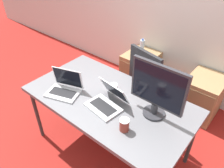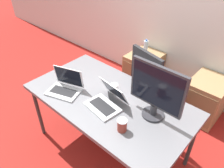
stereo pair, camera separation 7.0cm
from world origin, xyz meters
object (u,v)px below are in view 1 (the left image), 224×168
(laptop_left, at_px, (65,88))
(coffee_cup_brown, at_px, (124,125))
(cabinet_left, at_px, (140,70))
(cabinet_right, at_px, (202,96))
(coffee_cup_white, at_px, (114,88))
(water_bottle, at_px, (142,47))
(monitor, at_px, (157,90))
(office_chair, at_px, (152,95))
(laptop_right, at_px, (107,101))

(laptop_left, relative_size, coffee_cup_brown, 3.30)
(cabinet_left, xyz_separation_m, cabinet_right, (0.99, 0.00, 0.00))
(cabinet_right, height_order, coffee_cup_white, coffee_cup_white)
(laptop_left, distance_m, coffee_cup_brown, 0.76)
(water_bottle, bearing_deg, laptop_left, -89.34)
(cabinet_left, height_order, monitor, monitor)
(water_bottle, bearing_deg, office_chair, -45.00)
(cabinet_left, xyz_separation_m, laptop_left, (0.02, -1.45, 0.52))
(cabinet_left, xyz_separation_m, monitor, (0.87, -1.15, 0.74))
(office_chair, xyz_separation_m, laptop_left, (-0.51, -0.92, 0.40))
(office_chair, relative_size, water_bottle, 4.41)
(coffee_cup_brown, bearing_deg, laptop_left, 178.39)
(cabinet_right, height_order, monitor, monitor)
(water_bottle, xyz_separation_m, coffee_cup_brown, (0.78, -1.47, 0.13))
(office_chair, distance_m, cabinet_left, 0.75)
(coffee_cup_white, relative_size, coffee_cup_brown, 0.77)
(office_chair, distance_m, cabinet_right, 0.71)
(office_chair, relative_size, laptop_right, 3.04)
(cabinet_right, distance_m, coffee_cup_brown, 1.57)
(laptop_left, xyz_separation_m, coffee_cup_brown, (0.76, -0.02, 0.01))
(cabinet_right, distance_m, laptop_left, 1.82)
(laptop_left, relative_size, monitor, 0.73)
(cabinet_left, xyz_separation_m, coffee_cup_white, (0.39, -1.13, 0.51))
(laptop_right, bearing_deg, laptop_left, -165.76)
(cabinet_right, xyz_separation_m, coffee_cup_white, (-0.60, -1.13, 0.51))
(laptop_left, xyz_separation_m, laptop_right, (0.46, 0.12, -0.00))
(water_bottle, bearing_deg, laptop_right, -70.34)
(cabinet_right, bearing_deg, coffee_cup_white, -117.92)
(cabinet_left, bearing_deg, office_chair, -44.88)
(water_bottle, height_order, laptop_left, laptop_left)
(water_bottle, distance_m, coffee_cup_brown, 1.67)
(water_bottle, relative_size, coffee_cup_brown, 2.13)
(cabinet_left, bearing_deg, coffee_cup_brown, -61.97)
(office_chair, bearing_deg, water_bottle, 135.00)
(office_chair, bearing_deg, cabinet_left, 135.12)
(water_bottle, bearing_deg, coffee_cup_white, -70.86)
(water_bottle, height_order, coffee_cup_white, coffee_cup_white)
(cabinet_right, bearing_deg, laptop_right, -111.18)
(laptop_right, xyz_separation_m, monitor, (0.40, 0.18, 0.22))
(cabinet_right, relative_size, coffee_cup_white, 6.50)
(monitor, relative_size, coffee_cup_brown, 4.49)
(laptop_left, relative_size, coffee_cup_white, 4.30)
(office_chair, relative_size, coffee_cup_brown, 9.38)
(coffee_cup_white, distance_m, coffee_cup_brown, 0.52)
(office_chair, height_order, laptop_left, office_chair)
(monitor, xyz_separation_m, coffee_cup_brown, (-0.09, -0.32, -0.21))
(water_bottle, relative_size, laptop_left, 0.64)
(office_chair, height_order, laptop_right, office_chair)
(water_bottle, height_order, coffee_cup_brown, coffee_cup_brown)
(cabinet_left, distance_m, coffee_cup_brown, 1.74)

